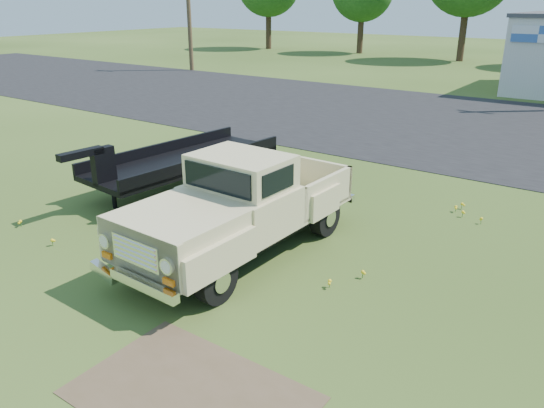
# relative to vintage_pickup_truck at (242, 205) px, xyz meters

# --- Properties ---
(ground) EXTENTS (140.00, 140.00, 0.00)m
(ground) POSITION_rel_vintage_pickup_truck_xyz_m (0.53, -0.67, -1.02)
(ground) COLOR #2E4516
(ground) RESTS_ON ground
(asphalt_lot) EXTENTS (90.00, 14.00, 0.02)m
(asphalt_lot) POSITION_rel_vintage_pickup_truck_xyz_m (0.53, 14.33, -1.02)
(asphalt_lot) COLOR black
(asphalt_lot) RESTS_ON ground
(dirt_patch_a) EXTENTS (3.00, 2.00, 0.01)m
(dirt_patch_a) POSITION_rel_vintage_pickup_truck_xyz_m (2.03, -3.67, -1.02)
(dirt_patch_a) COLOR brown
(dirt_patch_a) RESTS_ON ground
(dirt_patch_b) EXTENTS (2.20, 1.60, 0.01)m
(dirt_patch_b) POSITION_rel_vintage_pickup_truck_xyz_m (-1.47, 2.83, -1.02)
(dirt_patch_b) COLOR brown
(dirt_patch_b) RESTS_ON ground
(utility_pole_west) EXTENTS (1.60, 0.30, 9.00)m
(utility_pole_west) POSITION_rel_vintage_pickup_truck_xyz_m (-21.47, 21.33, 3.58)
(utility_pole_west) COLOR #463220
(utility_pole_west) RESTS_ON ground
(vintage_pickup_truck) EXTENTS (2.36, 5.70, 2.04)m
(vintage_pickup_truck) POSITION_rel_vintage_pickup_truck_xyz_m (0.00, 0.00, 0.00)
(vintage_pickup_truck) COLOR #C8C386
(vintage_pickup_truck) RESTS_ON ground
(flatbed_trailer) EXTENTS (2.55, 6.09, 1.62)m
(flatbed_trailer) POSITION_rel_vintage_pickup_truck_xyz_m (-3.85, 2.34, -0.21)
(flatbed_trailer) COLOR black
(flatbed_trailer) RESTS_ON ground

